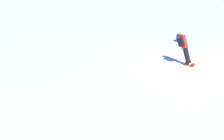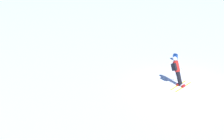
{
  "view_description": "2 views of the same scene",
  "coord_description": "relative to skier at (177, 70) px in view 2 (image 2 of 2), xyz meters",
  "views": [
    {
      "loc": [
        -15.8,
        10.31,
        6.86
      ],
      "look_at": [
        -1.06,
        4.78,
        0.81
      ],
      "focal_mm": 60.0,
      "sensor_mm": 36.0,
      "label": 1
    },
    {
      "loc": [
        -15.38,
        9.33,
        8.96
      ],
      "look_at": [
        0.16,
        4.52,
        1.67
      ],
      "focal_mm": 50.0,
      "sensor_mm": 36.0,
      "label": 2
    }
  ],
  "objects": [
    {
      "name": "ground_plane",
      "position": [
        -0.37,
        -0.21,
        -1.04
      ],
      "size": [
        300.0,
        300.0,
        0.0
      ],
      "primitive_type": "plane",
      "color": "white"
    },
    {
      "name": "skier",
      "position": [
        0.0,
        0.0,
        0.0
      ],
      "size": [
        1.48,
        1.79,
        1.88
      ],
      "rotation": [
        0.0,
        0.0,
        0.52
      ],
      "color": "yellow",
      "rests_on": "ground"
    },
    {
      "name": "spare_backpack",
      "position": [
        3.7,
        -1.9,
        -0.79
      ],
      "size": [
        0.37,
        0.34,
        0.5
      ],
      "rotation": [
        0.0,
        0.0,
        0.55
      ],
      "color": "#194293",
      "rests_on": "ground"
    }
  ]
}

